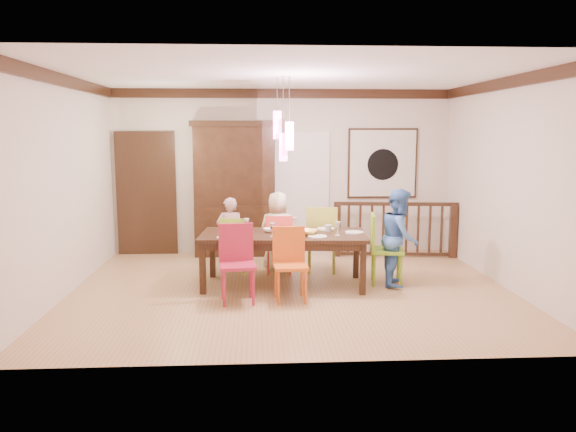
{
  "coord_description": "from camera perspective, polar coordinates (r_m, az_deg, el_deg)",
  "views": [
    {
      "loc": [
        -0.47,
        -7.51,
        2.15
      ],
      "look_at": [
        -0.02,
        0.38,
        0.97
      ],
      "focal_mm": 35.0,
      "sensor_mm": 36.0,
      "label": 1
    }
  ],
  "objects": [
    {
      "name": "chair_near_mid",
      "position": [
        7.18,
        0.25,
        -4.48
      ],
      "size": [
        0.45,
        0.45,
        0.94
      ],
      "rotation": [
        0.0,
        0.0,
        0.06
      ],
      "color": "#CD5718",
      "rests_on": "floor"
    },
    {
      "name": "wine_glass_c",
      "position": [
        7.59,
        -1.6,
        -1.42
      ],
      "size": [
        0.08,
        0.08,
        0.19
      ],
      "primitive_type": null,
      "color": "#590C19",
      "rests_on": "dining_table"
    },
    {
      "name": "person_far_mid",
      "position": [
        8.74,
        -1.01,
        -1.57
      ],
      "size": [
        0.66,
        0.47,
        1.25
      ],
      "primitive_type": "imported",
      "rotation": [
        0.0,
        0.0,
        3.01
      ],
      "color": "beige",
      "rests_on": "floor"
    },
    {
      "name": "plate_near_left",
      "position": [
        7.56,
        -6.28,
        -2.17
      ],
      "size": [
        0.26,
        0.26,
        0.01
      ],
      "primitive_type": "cylinder",
      "color": "white",
      "rests_on": "dining_table"
    },
    {
      "name": "chair_far_mid",
      "position": [
        8.62,
        -0.95,
        -2.38
      ],
      "size": [
        0.41,
        0.41,
        0.91
      ],
      "rotation": [
        0.0,
        0.0,
        3.14
      ],
      "color": "#E34030",
      "rests_on": "floor"
    },
    {
      "name": "china_hutch",
      "position": [
        9.86,
        -5.45,
        2.8
      ],
      "size": [
        1.49,
        0.46,
        2.35
      ],
      "color": "black",
      "rests_on": "floor"
    },
    {
      "name": "small_bowl",
      "position": [
        7.95,
        -1.9,
        -1.45
      ],
      "size": [
        0.22,
        0.22,
        0.06
      ],
      "primitive_type": "imported",
      "rotation": [
        0.0,
        0.0,
        0.28
      ],
      "color": "white",
      "rests_on": "dining_table"
    },
    {
      "name": "chair_end_right",
      "position": [
        8.1,
        10.02,
        -2.85
      ],
      "size": [
        0.52,
        0.52,
        1.01
      ],
      "rotation": [
        0.0,
        0.0,
        1.42
      ],
      "color": "#73A81D",
      "rests_on": "floor"
    },
    {
      "name": "crown_molding",
      "position": [
        7.56,
        0.31,
        13.58
      ],
      "size": [
        6.0,
        5.0,
        0.16
      ],
      "primitive_type": null,
      "color": "black",
      "rests_on": "wall_back"
    },
    {
      "name": "wine_glass_b",
      "position": [
        8.08,
        0.69,
        -0.81
      ],
      "size": [
        0.08,
        0.08,
        0.19
      ],
      "primitive_type": null,
      "color": "silver",
      "rests_on": "dining_table"
    },
    {
      "name": "white_doorway",
      "position": [
        10.07,
        1.42,
        2.22
      ],
      "size": [
        0.97,
        0.05,
        2.22
      ],
      "primitive_type": "cube",
      "color": "silver",
      "rests_on": "wall_back"
    },
    {
      "name": "balustrade",
      "position": [
        9.9,
        10.8,
        -1.25
      ],
      "size": [
        2.13,
        0.31,
        0.96
      ],
      "rotation": [
        0.0,
        0.0,
        -0.11
      ],
      "color": "black",
      "rests_on": "floor"
    },
    {
      "name": "person_far_left",
      "position": [
        8.75,
        -5.88,
        -1.88
      ],
      "size": [
        0.43,
        0.29,
        1.16
      ],
      "primitive_type": "imported",
      "rotation": [
        0.0,
        0.0,
        3.17
      ],
      "color": "#D5A2A9",
      "rests_on": "floor"
    },
    {
      "name": "plate_end_right",
      "position": [
        7.96,
        6.75,
        -1.65
      ],
      "size": [
        0.26,
        0.26,
        0.01
      ],
      "primitive_type": "cylinder",
      "color": "white",
      "rests_on": "dining_table"
    },
    {
      "name": "person_end_right",
      "position": [
        8.07,
        11.29,
        -2.12
      ],
      "size": [
        0.69,
        0.79,
        1.37
      ],
      "primitive_type": "imported",
      "rotation": [
        0.0,
        0.0,
        1.28
      ],
      "color": "#4679C4",
      "rests_on": "floor"
    },
    {
      "name": "panel_door",
      "position": [
        10.21,
        -14.16,
        2.05
      ],
      "size": [
        1.04,
        0.07,
        2.24
      ],
      "primitive_type": "cube",
      "color": "black",
      "rests_on": "wall_back"
    },
    {
      "name": "chair_far_right",
      "position": [
        8.7,
        3.45,
        -1.82
      ],
      "size": [
        0.52,
        0.52,
        1.04
      ],
      "rotation": [
        0.0,
        0.0,
        3.02
      ],
      "color": "#98A031",
      "rests_on": "floor"
    },
    {
      "name": "painting",
      "position": [
        10.24,
        9.58,
        5.29
      ],
      "size": [
        1.25,
        0.06,
        1.25
      ],
      "color": "black",
      "rests_on": "wall_back"
    },
    {
      "name": "plate_far_left",
      "position": [
        8.19,
        -5.93,
        -1.34
      ],
      "size": [
        0.26,
        0.26,
        0.01
      ],
      "primitive_type": "cylinder",
      "color": "white",
      "rests_on": "dining_table"
    },
    {
      "name": "plate_far_mid",
      "position": [
        8.14,
        -0.64,
        -1.36
      ],
      "size": [
        0.26,
        0.26,
        0.01
      ],
      "primitive_type": "cylinder",
      "color": "white",
      "rests_on": "dining_table"
    },
    {
      "name": "plate_near_mid",
      "position": [
        7.59,
        3.02,
        -2.09
      ],
      "size": [
        0.26,
        0.26,
        0.01
      ],
      "primitive_type": "cylinder",
      "color": "white",
      "rests_on": "dining_table"
    },
    {
      "name": "wine_glass_a",
      "position": [
        8.01,
        -4.23,
        -0.91
      ],
      "size": [
        0.08,
        0.08,
        0.19
      ],
      "primitive_type": null,
      "color": "#590C19",
      "rests_on": "dining_table"
    },
    {
      "name": "cup_left",
      "position": [
        7.76,
        -4.48,
        -1.55
      ],
      "size": [
        0.13,
        0.13,
        0.1
      ],
      "primitive_type": "imported",
      "rotation": [
        0.0,
        0.0,
        -0.05
      ],
      "color": "silver",
      "rests_on": "dining_table"
    },
    {
      "name": "chair_near_left",
      "position": [
        7.14,
        -5.17,
        -4.36
      ],
      "size": [
        0.49,
        0.49,
        0.99
      ],
      "rotation": [
        0.0,
        0.0,
        0.11
      ],
      "color": "maroon",
      "rests_on": "floor"
    },
    {
      "name": "wall_right",
      "position": [
        8.3,
        21.47,
        3.07
      ],
      "size": [
        0.0,
        5.0,
        5.0
      ],
      "primitive_type": "plane",
      "rotation": [
        1.57,
        0.0,
        -1.57
      ],
      "color": "beige",
      "rests_on": "floor"
    },
    {
      "name": "pendant_cluster",
      "position": [
        7.73,
        -0.49,
        8.17
      ],
      "size": [
        0.27,
        0.21,
        1.14
      ],
      "color": "#FF4C95",
      "rests_on": "ceiling"
    },
    {
      "name": "wall_left",
      "position": [
        7.96,
        -21.83,
        2.83
      ],
      "size": [
        0.0,
        5.0,
        5.0
      ],
      "primitive_type": "plane",
      "rotation": [
        1.57,
        0.0,
        1.57
      ],
      "color": "beige",
      "rests_on": "floor"
    },
    {
      "name": "serving_bowl",
      "position": [
        7.76,
        1.94,
        -1.65
      ],
      "size": [
        0.35,
        0.35,
        0.07
      ],
      "primitive_type": "imported",
      "rotation": [
        0.0,
        0.0,
        -0.25
      ],
      "color": "gold",
      "rests_on": "dining_table"
    },
    {
      "name": "ceiling",
      "position": [
        7.56,
        0.31,
        14.18
      ],
      "size": [
        6.0,
        6.0,
        0.0
      ],
      "primitive_type": "plane",
      "rotation": [
        3.14,
        0.0,
        0.0
      ],
      "color": "white",
      "rests_on": "wall_back"
    },
    {
      "name": "cup_right",
      "position": [
        7.99,
        4.13,
        -1.26
      ],
      "size": [
        0.12,
        0.12,
        0.1
      ],
      "primitive_type": "imported",
      "rotation": [
        0.0,
        0.0,
        0.17
      ],
      "color": "silver",
      "rests_on": "dining_table"
    },
    {
      "name": "floor",
      "position": [
        7.83,
        0.3,
        -7.45
      ],
      "size": [
        6.0,
        6.0,
        0.0
      ],
      "primitive_type": "plane",
      "color": "#AD8053",
      "rests_on": "ground"
    },
    {
      "name": "wine_glass_d",
      "position": [
        7.71,
        5.08,
        -1.29
      ],
      "size": [
        0.08,
        0.08,
        0.19
      ],
      "primitive_type": null,
      "color": "silver",
      "rests_on": "dining_table"
    },
    {
      "name": "dining_table",
      "position": [
        7.87,
        -0.47,
        -2.32
      ],
      "size": [
        2.37,
        1.21,
        0.75
      ],
      "rotation": [
        0.0,
        0.0,
        -0.07
      ],
      "color": "black",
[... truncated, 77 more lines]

